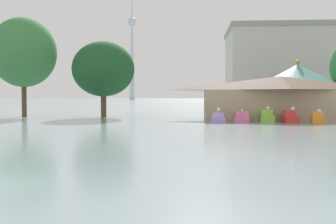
{
  "coord_description": "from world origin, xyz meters",
  "views": [
    {
      "loc": [
        7.11,
        -11.89,
        2.85
      ],
      "look_at": [
        5.0,
        19.7,
        1.67
      ],
      "focal_mm": 42.32,
      "sensor_mm": 36.0,
      "label": 1
    }
  ],
  "objects_px": {
    "pedal_boat_pink": "(242,118)",
    "boathouse": "(280,97)",
    "pedal_boat_orange": "(318,119)",
    "pedal_boat_lime": "(267,117)",
    "background_building_block": "(298,69)",
    "green_roof_pavilion": "(297,86)",
    "shoreline_tree_mid": "(103,69)",
    "shoreline_tree_tall_left": "(24,52)",
    "pedal_boat_red": "(290,118)",
    "distant_broadcast_tower": "(132,35)",
    "pedal_boat_lavender": "(218,119)"
  },
  "relations": [
    {
      "from": "pedal_boat_lime",
      "to": "pedal_boat_orange",
      "type": "relative_size",
      "value": 1.07
    },
    {
      "from": "pedal_boat_red",
      "to": "green_roof_pavilion",
      "type": "xyz_separation_m",
      "value": [
        4.97,
        16.48,
        3.96
      ]
    },
    {
      "from": "green_roof_pavilion",
      "to": "background_building_block",
      "type": "bearing_deg",
      "value": 75.48
    },
    {
      "from": "pedal_boat_pink",
      "to": "boathouse",
      "type": "xyz_separation_m",
      "value": [
        5.32,
        5.21,
        2.4
      ]
    },
    {
      "from": "green_roof_pavilion",
      "to": "distant_broadcast_tower",
      "type": "xyz_separation_m",
      "value": [
        -78.59,
        335.17,
        61.03
      ]
    },
    {
      "from": "shoreline_tree_mid",
      "to": "pedal_boat_red",
      "type": "bearing_deg",
      "value": -23.59
    },
    {
      "from": "boathouse",
      "to": "pedal_boat_orange",
      "type": "bearing_deg",
      "value": -68.9
    },
    {
      "from": "pedal_boat_pink",
      "to": "shoreline_tree_mid",
      "type": "xyz_separation_m",
      "value": [
        -18.4,
        9.75,
        6.34
      ]
    },
    {
      "from": "pedal_boat_pink",
      "to": "pedal_boat_lime",
      "type": "bearing_deg",
      "value": 113.49
    },
    {
      "from": "background_building_block",
      "to": "pedal_boat_red",
      "type": "bearing_deg",
      "value": -105.36
    },
    {
      "from": "pedal_boat_lime",
      "to": "background_building_block",
      "type": "distance_m",
      "value": 46.63
    },
    {
      "from": "green_roof_pavilion",
      "to": "shoreline_tree_mid",
      "type": "xyz_separation_m",
      "value": [
        -28.57,
        -6.17,
        2.34
      ]
    },
    {
      "from": "pedal_boat_pink",
      "to": "green_roof_pavilion",
      "type": "bearing_deg",
      "value": 158.62
    },
    {
      "from": "distant_broadcast_tower",
      "to": "shoreline_tree_tall_left",
      "type": "bearing_deg",
      "value": -83.58
    },
    {
      "from": "shoreline_tree_mid",
      "to": "shoreline_tree_tall_left",
      "type": "bearing_deg",
      "value": 179.75
    },
    {
      "from": "pedal_boat_lavender",
      "to": "green_roof_pavilion",
      "type": "relative_size",
      "value": 0.19
    },
    {
      "from": "pedal_boat_red",
      "to": "distant_broadcast_tower",
      "type": "distance_m",
      "value": 365.11
    },
    {
      "from": "distant_broadcast_tower",
      "to": "pedal_boat_lavender",
      "type": "bearing_deg",
      "value": -79.44
    },
    {
      "from": "boathouse",
      "to": "pedal_boat_pink",
      "type": "bearing_deg",
      "value": -135.61
    },
    {
      "from": "boathouse",
      "to": "background_building_block",
      "type": "xyz_separation_m",
      "value": [
        12.15,
        38.88,
        6.18
      ]
    },
    {
      "from": "pedal_boat_orange",
      "to": "green_roof_pavilion",
      "type": "height_order",
      "value": "green_roof_pavilion"
    },
    {
      "from": "pedal_boat_lime",
      "to": "pedal_boat_red",
      "type": "xyz_separation_m",
      "value": [
        2.32,
        -1.19,
        -0.04
      ]
    },
    {
      "from": "pedal_boat_red",
      "to": "distant_broadcast_tower",
      "type": "relative_size",
      "value": 0.02
    },
    {
      "from": "background_building_block",
      "to": "shoreline_tree_mid",
      "type": "bearing_deg",
      "value": -136.24
    },
    {
      "from": "boathouse",
      "to": "shoreline_tree_tall_left",
      "type": "relative_size",
      "value": 1.44
    },
    {
      "from": "pedal_boat_pink",
      "to": "pedal_boat_red",
      "type": "xyz_separation_m",
      "value": [
        5.2,
        -0.56,
        0.03
      ]
    },
    {
      "from": "green_roof_pavilion",
      "to": "pedal_boat_lavender",
      "type": "bearing_deg",
      "value": -127.83
    },
    {
      "from": "shoreline_tree_tall_left",
      "to": "shoreline_tree_mid",
      "type": "relative_size",
      "value": 1.33
    },
    {
      "from": "pedal_boat_lime",
      "to": "shoreline_tree_mid",
      "type": "distance_m",
      "value": 23.99
    },
    {
      "from": "pedal_boat_red",
      "to": "green_roof_pavilion",
      "type": "height_order",
      "value": "green_roof_pavilion"
    },
    {
      "from": "shoreline_tree_tall_left",
      "to": "shoreline_tree_mid",
      "type": "xyz_separation_m",
      "value": [
        11.62,
        -0.05,
        -2.45
      ]
    },
    {
      "from": "pedal_boat_lavender",
      "to": "pedal_boat_pink",
      "type": "relative_size",
      "value": 0.95
    },
    {
      "from": "pedal_boat_pink",
      "to": "pedal_boat_red",
      "type": "height_order",
      "value": "pedal_boat_red"
    },
    {
      "from": "pedal_boat_lime",
      "to": "pedal_boat_pink",
      "type": "bearing_deg",
      "value": -72.55
    },
    {
      "from": "pedal_boat_pink",
      "to": "distant_broadcast_tower",
      "type": "xyz_separation_m",
      "value": [
        -68.42,
        351.09,
        65.02
      ]
    },
    {
      "from": "pedal_boat_orange",
      "to": "green_roof_pavilion",
      "type": "relative_size",
      "value": 0.2
    },
    {
      "from": "boathouse",
      "to": "shoreline_tree_mid",
      "type": "distance_m",
      "value": 24.47
    },
    {
      "from": "pedal_boat_lime",
      "to": "background_building_block",
      "type": "bearing_deg",
      "value": 166.61
    },
    {
      "from": "pedal_boat_pink",
      "to": "pedal_boat_lime",
      "type": "distance_m",
      "value": 2.96
    },
    {
      "from": "pedal_boat_pink",
      "to": "green_roof_pavilion",
      "type": "relative_size",
      "value": 0.2
    },
    {
      "from": "green_roof_pavilion",
      "to": "pedal_boat_lime",
      "type": "bearing_deg",
      "value": -115.46
    },
    {
      "from": "shoreline_tree_mid",
      "to": "distant_broadcast_tower",
      "type": "xyz_separation_m",
      "value": [
        -50.01,
        341.34,
        58.69
      ]
    },
    {
      "from": "pedal_boat_lavender",
      "to": "shoreline_tree_tall_left",
      "type": "bearing_deg",
      "value": -112.41
    },
    {
      "from": "shoreline_tree_tall_left",
      "to": "shoreline_tree_mid",
      "type": "height_order",
      "value": "shoreline_tree_tall_left"
    },
    {
      "from": "pedal_boat_orange",
      "to": "shoreline_tree_tall_left",
      "type": "distance_m",
      "value": 40.59
    },
    {
      "from": "shoreline_tree_tall_left",
      "to": "pedal_boat_pink",
      "type": "bearing_deg",
      "value": -18.08
    },
    {
      "from": "pedal_boat_red",
      "to": "distant_broadcast_tower",
      "type": "height_order",
      "value": "distant_broadcast_tower"
    },
    {
      "from": "pedal_boat_orange",
      "to": "pedal_boat_pink",
      "type": "bearing_deg",
      "value": -92.99
    },
    {
      "from": "pedal_boat_red",
      "to": "background_building_block",
      "type": "height_order",
      "value": "background_building_block"
    },
    {
      "from": "pedal_boat_lime",
      "to": "green_roof_pavilion",
      "type": "xyz_separation_m",
      "value": [
        7.28,
        15.29,
        3.92
      ]
    }
  ]
}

